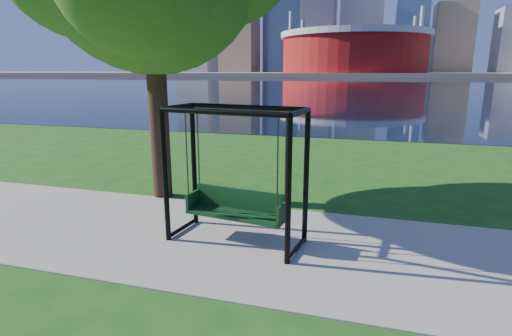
% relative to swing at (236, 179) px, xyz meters
% --- Properties ---
extents(ground, '(900.00, 900.00, 0.00)m').
position_rel_swing_xyz_m(ground, '(0.36, 0.48, -1.24)').
color(ground, '#1E5114').
rests_on(ground, ground).
extents(path, '(120.00, 4.00, 0.03)m').
position_rel_swing_xyz_m(path, '(0.36, -0.02, -1.22)').
color(path, '#9E937F').
rests_on(path, ground).
extents(river, '(900.00, 180.00, 0.02)m').
position_rel_swing_xyz_m(river, '(0.36, 102.48, -1.23)').
color(river, black).
rests_on(river, ground).
extents(far_bank, '(900.00, 228.00, 2.00)m').
position_rel_swing_xyz_m(far_bank, '(0.36, 306.48, -0.24)').
color(far_bank, '#937F60').
rests_on(far_bank, ground).
extents(stadium, '(83.00, 83.00, 32.00)m').
position_rel_swing_xyz_m(stadium, '(-9.64, 235.48, 12.99)').
color(stadium, maroon).
rests_on(stadium, far_bank).
extents(skyline, '(392.00, 66.00, 96.50)m').
position_rel_swing_xyz_m(skyline, '(-3.91, 319.87, 34.65)').
color(skyline, gray).
rests_on(skyline, far_bank).
extents(swing, '(2.62, 1.40, 2.55)m').
position_rel_swing_xyz_m(swing, '(0.00, 0.00, 0.00)').
color(swing, black).
rests_on(swing, ground).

